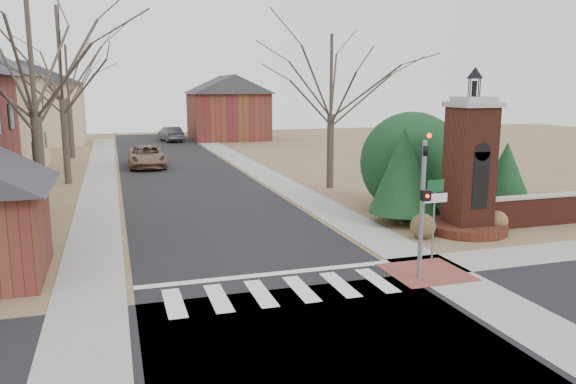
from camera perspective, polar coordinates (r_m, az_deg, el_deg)
name	(u,v)px	position (r m, az deg, el deg)	size (l,w,h in m)	color
ground	(290,302)	(15.45, 0.17, -11.07)	(120.00, 120.00, 0.00)	brown
main_street	(186,178)	(36.40, -10.35, 1.43)	(8.00, 70.00, 0.01)	black
cross_street	(331,350)	(12.87, 4.36, -15.74)	(120.00, 8.00, 0.01)	black
crosswalk_zone	(281,291)	(16.16, -0.70, -10.04)	(8.00, 2.20, 0.02)	silver
stop_bar	(267,275)	(17.52, -2.13, -8.38)	(8.00, 0.35, 0.02)	silver
sidewalk_right_main	(264,174)	(37.38, -2.42, 1.84)	(2.00, 60.00, 0.02)	gray
sidewalk_left	(100,182)	(36.15, -18.55, 0.99)	(2.00, 60.00, 0.02)	gray
curb_apron	(426,272)	(18.21, 13.87, -7.94)	(2.40, 2.40, 0.02)	brown
traffic_signal_pole	(423,195)	(16.96, 13.56, -0.30)	(0.28, 0.41, 4.50)	slate
sign_post	(434,204)	(18.94, 14.65, -1.19)	(0.90, 0.07, 2.75)	slate
brick_gate_monument	(469,178)	(23.23, 17.90, 1.32)	(3.20, 3.20, 6.47)	#512118
brick_garden_wall	(558,208)	(26.33, 25.74, -1.51)	(7.50, 0.50, 1.30)	#512118
house_distant_left	(30,102)	(62.18, -24.77, 8.31)	(10.80, 8.80, 8.53)	#D0B28B
house_distant_right	(227,106)	(62.94, -6.17, 8.68)	(8.80, 8.80, 7.30)	brown
evergreen_near	(403,170)	(23.93, 11.63, 2.20)	(2.80, 2.80, 4.10)	#473D33
evergreen_mid	(455,157)	(26.63, 16.64, 3.46)	(3.40, 3.40, 4.70)	#473D33
evergreen_far	(506,173)	(27.10, 21.25, 1.80)	(2.40, 2.40, 3.30)	#473D33
evergreen_mass	(411,159)	(26.96, 12.43, 3.31)	(4.80, 4.80, 4.80)	black
bare_tree_0	(29,31)	(22.93, -24.86, 14.63)	(8.05, 8.05, 11.15)	#473D33
bare_tree_1	(59,46)	(35.86, -22.28, 13.56)	(8.40, 8.40, 11.64)	#473D33
bare_tree_2	(67,70)	(48.81, -21.56, 11.44)	(7.35, 7.35, 10.19)	#473D33
bare_tree_3	(331,69)	(31.98, 4.43, 12.34)	(7.00, 7.00, 9.70)	#473D33
pickup_truck	(147,157)	(41.76, -14.14, 3.51)	(2.57, 5.57, 1.55)	brown
distant_car	(170,134)	(61.27, -11.85, 5.78)	(1.66, 4.75, 1.56)	#36393F
dry_shrub_left	(423,226)	(22.04, 13.55, -3.40)	(0.97, 0.97, 0.97)	brown
dry_shrub_right	(497,221)	(23.92, 20.46, -2.81)	(0.87, 0.87, 0.87)	brown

